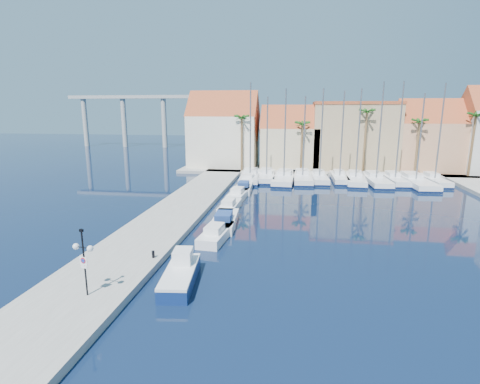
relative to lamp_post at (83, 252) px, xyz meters
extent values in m
plane|color=black|center=(8.27, 2.71, -3.09)|extent=(260.00, 260.00, 0.00)
cube|color=gray|center=(-0.73, 16.21, -2.84)|extent=(6.00, 77.00, 0.50)
cube|color=gray|center=(18.27, 50.71, -2.84)|extent=(54.00, 16.00, 0.50)
cylinder|color=black|center=(0.00, 0.00, -0.62)|extent=(0.10, 0.10, 3.95)
cylinder|color=black|center=(-0.24, 0.05, 0.27)|extent=(0.49, 0.15, 0.05)
cylinder|color=black|center=(0.24, -0.04, 0.27)|extent=(0.49, 0.15, 0.05)
sphere|color=white|center=(-0.48, 0.10, 0.27)|extent=(0.36, 0.36, 0.36)
sphere|color=white|center=(0.48, -0.09, 0.27)|extent=(0.36, 0.36, 0.36)
cube|color=black|center=(0.00, 0.00, 1.26)|extent=(0.24, 0.16, 0.16)
cube|color=white|center=(-0.01, -0.05, -0.52)|extent=(0.49, 0.13, 0.49)
cylinder|color=red|center=(-0.02, -0.08, -0.47)|extent=(0.33, 0.08, 0.34)
cylinder|color=#1933A5|center=(-0.02, -0.09, -0.47)|extent=(0.23, 0.06, 0.24)
cube|color=white|center=(-0.01, -0.05, -0.86)|extent=(0.39, 0.11, 0.14)
cylinder|color=black|center=(1.67, 5.76, -2.34)|extent=(0.20, 0.20, 0.51)
cube|color=navy|center=(4.49, 3.09, -2.69)|extent=(2.41, 5.57, 0.81)
cube|color=white|center=(4.49, 3.09, -2.19)|extent=(2.41, 5.57, 0.18)
cube|color=white|center=(4.36, 4.16, -1.70)|extent=(1.33, 1.56, 0.99)
cube|color=white|center=(4.99, 11.65, -2.69)|extent=(2.33, 5.83, 0.80)
cube|color=white|center=(4.94, 11.08, -1.99)|extent=(1.45, 2.10, 0.60)
cube|color=white|center=(4.94, 15.50, -2.69)|extent=(2.49, 6.65, 0.80)
cube|color=navy|center=(4.98, 14.84, -1.99)|extent=(1.60, 2.37, 0.60)
cube|color=white|center=(4.51, 20.61, -2.69)|extent=(1.89, 5.37, 0.80)
cube|color=white|center=(4.49, 20.08, -1.99)|extent=(1.26, 1.90, 0.60)
cube|color=white|center=(4.52, 26.70, -2.69)|extent=(2.25, 6.00, 0.80)
cube|color=white|center=(4.48, 26.12, -1.99)|extent=(1.45, 2.14, 0.60)
cube|color=white|center=(4.65, 30.66, -2.69)|extent=(2.25, 6.25, 0.80)
cube|color=navy|center=(4.68, 30.04, -1.99)|extent=(1.48, 2.22, 0.60)
cube|color=white|center=(4.62, 36.51, -2.69)|extent=(2.51, 6.46, 0.80)
cube|color=white|center=(4.58, 35.88, -1.99)|extent=(1.58, 2.32, 0.60)
cube|color=white|center=(5.20, 41.16, -2.69)|extent=(2.49, 6.13, 0.80)
cube|color=white|center=(5.26, 40.57, -1.99)|extent=(1.54, 2.21, 0.60)
cube|color=white|center=(4.53, 38.55, -2.59)|extent=(3.33, 10.64, 1.00)
cube|color=#0C183C|center=(4.53, 38.55, -2.91)|extent=(3.39, 10.71, 0.28)
cube|color=white|center=(4.47, 39.60, -1.79)|extent=(2.09, 3.26, 0.60)
cylinder|color=slate|center=(4.56, 38.03, 4.70)|extent=(0.20, 0.20, 13.58)
cube|color=white|center=(6.99, 39.16, -2.59)|extent=(2.99, 9.38, 1.00)
cube|color=#0C183C|center=(6.99, 39.16, -2.91)|extent=(3.05, 9.44, 0.28)
cube|color=white|center=(6.93, 40.09, -1.79)|extent=(1.86, 2.87, 0.60)
cylinder|color=slate|center=(7.02, 38.70, 3.69)|extent=(0.20, 0.20, 11.55)
cube|color=white|center=(9.74, 38.15, -2.59)|extent=(3.31, 11.16, 1.00)
cube|color=#0C183C|center=(9.74, 38.15, -2.91)|extent=(3.37, 11.22, 0.28)
cube|color=white|center=(9.78, 39.26, -1.79)|extent=(2.14, 3.39, 0.60)
cylinder|color=slate|center=(9.72, 37.60, 4.23)|extent=(0.20, 0.20, 12.63)
cube|color=white|center=(12.49, 39.11, -2.59)|extent=(3.08, 10.44, 1.00)
cube|color=#0C183C|center=(12.49, 39.11, -2.91)|extent=(3.14, 10.50, 0.28)
cube|color=white|center=(12.45, 40.14, -1.79)|extent=(2.00, 3.17, 0.60)
cylinder|color=slate|center=(12.50, 38.59, 3.72)|extent=(0.20, 0.20, 11.62)
cube|color=white|center=(14.99, 38.98, -2.59)|extent=(2.63, 8.63, 1.00)
cube|color=#0C183C|center=(14.99, 38.98, -2.91)|extent=(2.69, 8.69, 0.28)
cube|color=white|center=(14.95, 39.83, -1.79)|extent=(1.67, 2.63, 0.60)
cylinder|color=slate|center=(15.01, 38.55, 4.24)|extent=(0.20, 0.20, 12.67)
cube|color=white|center=(18.01, 39.57, -2.59)|extent=(2.32, 8.31, 1.00)
cube|color=#0C183C|center=(18.01, 39.57, -2.91)|extent=(2.38, 8.37, 0.28)
cube|color=white|center=(17.99, 40.40, -1.79)|extent=(1.56, 2.51, 0.60)
cylinder|color=slate|center=(18.02, 39.16, 4.08)|extent=(0.20, 0.20, 12.35)
cube|color=white|center=(20.29, 38.87, -2.59)|extent=(3.37, 10.22, 1.00)
cube|color=#0C183C|center=(20.29, 38.87, -2.91)|extent=(3.44, 10.28, 0.28)
cube|color=white|center=(20.36, 39.87, -1.79)|extent=(2.05, 3.14, 0.60)
cylinder|color=slate|center=(20.25, 38.37, 4.22)|extent=(0.20, 0.20, 12.63)
cube|color=white|center=(23.09, 38.63, -2.59)|extent=(3.19, 10.39, 1.00)
cube|color=#0C183C|center=(23.09, 38.63, -2.91)|extent=(3.25, 10.46, 0.28)
cube|color=white|center=(23.04, 39.65, -1.79)|extent=(2.02, 3.17, 0.60)
cylinder|color=slate|center=(23.12, 38.11, 4.66)|extent=(0.20, 0.20, 13.51)
cube|color=white|center=(25.90, 39.29, -2.59)|extent=(2.84, 8.85, 1.00)
cube|color=#0C183C|center=(25.90, 39.29, -2.91)|extent=(2.91, 8.91, 0.28)
cube|color=white|center=(25.84, 40.16, -1.79)|extent=(1.76, 2.72, 0.60)
cylinder|color=slate|center=(25.93, 38.85, 4.70)|extent=(0.20, 0.20, 13.58)
cube|color=white|center=(28.48, 38.45, -2.59)|extent=(3.84, 11.91, 1.00)
cube|color=#0C183C|center=(28.48, 38.45, -2.91)|extent=(3.91, 11.97, 0.28)
cube|color=white|center=(28.40, 39.62, -1.79)|extent=(2.37, 3.66, 0.60)
cylinder|color=slate|center=(28.52, 37.87, 3.86)|extent=(0.20, 0.20, 11.90)
cube|color=white|center=(31.42, 39.45, -2.59)|extent=(2.79, 8.30, 1.00)
cube|color=#0C183C|center=(31.42, 39.45, -2.91)|extent=(2.85, 8.36, 0.28)
cube|color=white|center=(31.35, 40.26, -1.79)|extent=(1.68, 2.56, 0.60)
cylinder|color=slate|center=(31.45, 39.04, 4.56)|extent=(0.20, 0.20, 13.31)
cube|color=beige|center=(-1.73, 49.71, 1.91)|extent=(12.00, 9.00, 9.00)
cube|color=#933E20|center=(-1.73, 49.71, 6.41)|extent=(12.30, 9.00, 9.00)
cube|color=#C3B08A|center=(10.27, 49.71, 0.91)|extent=(10.00, 8.00, 7.00)
cube|color=#933E20|center=(10.27, 49.71, 4.41)|extent=(10.30, 8.00, 8.00)
cube|color=tan|center=(21.27, 50.71, 2.91)|extent=(14.00, 10.00, 11.00)
cube|color=#933E20|center=(21.27, 50.71, 8.66)|extent=(14.20, 10.20, 0.50)
cube|color=tan|center=(33.27, 49.71, 1.41)|extent=(10.00, 8.00, 8.00)
cube|color=#933E20|center=(33.27, 49.71, 5.41)|extent=(10.30, 8.00, 8.00)
cylinder|color=brown|center=(2.27, 44.71, 1.91)|extent=(0.36, 0.36, 9.00)
sphere|color=#1C5117|center=(2.27, 44.71, 6.26)|extent=(2.60, 2.60, 2.60)
cylinder|color=brown|center=(12.27, 44.71, 1.41)|extent=(0.36, 0.36, 8.00)
sphere|color=#1C5117|center=(12.27, 44.71, 5.26)|extent=(2.60, 2.60, 2.60)
cylinder|color=brown|center=(22.27, 44.71, 2.41)|extent=(0.36, 0.36, 10.00)
sphere|color=#1C5117|center=(22.27, 44.71, 7.26)|extent=(2.60, 2.60, 2.60)
cylinder|color=brown|center=(30.27, 44.71, 1.66)|extent=(0.36, 0.36, 8.50)
sphere|color=#1C5117|center=(30.27, 44.71, 5.76)|extent=(2.60, 2.60, 2.60)
cylinder|color=brown|center=(38.27, 44.71, 2.16)|extent=(0.36, 0.36, 9.50)
sphere|color=#1C5117|center=(38.27, 44.71, 6.76)|extent=(2.60, 2.60, 2.60)
cube|color=#9E9E99|center=(-29.73, 84.71, 10.91)|extent=(48.00, 2.20, 0.90)
cylinder|color=#9E9E99|center=(-49.73, 84.71, 3.91)|extent=(1.40, 1.40, 14.00)
cylinder|color=#9E9E99|center=(-37.73, 84.71, 3.91)|extent=(1.40, 1.40, 14.00)
cylinder|color=#9E9E99|center=(-25.73, 84.71, 3.91)|extent=(1.40, 1.40, 14.00)
cylinder|color=#9E9E99|center=(-13.73, 84.71, 3.91)|extent=(1.40, 1.40, 14.00)
camera|label=1|loc=(11.49, -17.92, 7.77)|focal=28.00mm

